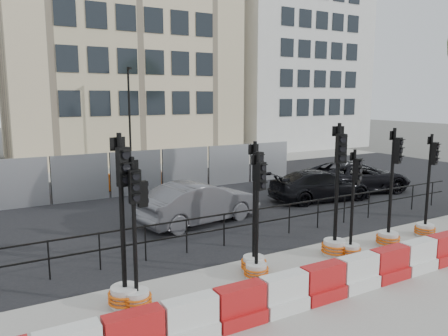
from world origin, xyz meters
TOP-DOWN VIEW (x-y plane):
  - ground at (0.00, 0.00)m, footprint 120.00×120.00m
  - sidewalk_near at (0.00, -3.00)m, footprint 40.00×6.00m
  - road at (0.00, 7.00)m, footprint 40.00×14.00m
  - sidewalk_far at (0.00, 16.00)m, footprint 40.00×4.00m
  - building_cream at (2.00, 21.99)m, footprint 15.00×10.06m
  - building_white at (17.00, 21.99)m, footprint 12.00×9.06m
  - kerb_railing at (0.00, 1.20)m, footprint 18.00×0.04m
  - heras_fencing at (-0.01, 9.80)m, footprint 14.33×1.72m
  - lamp_post_far at (0.50, 14.98)m, footprint 0.12×0.56m
  - barrier_row at (-0.00, -2.80)m, footprint 15.70×0.50m
  - traffic_signal_a at (-4.83, -0.99)m, footprint 0.72×0.72m
  - traffic_signal_b at (-4.64, -1.17)m, footprint 0.63×0.63m
  - traffic_signal_c at (-1.65, -1.16)m, footprint 0.61×0.61m
  - traffic_signal_d at (-1.46, -0.78)m, footprint 0.65×0.65m
  - traffic_signal_e at (1.08, -0.96)m, footprint 0.72×0.72m
  - traffic_signal_f at (1.40, -1.25)m, footprint 0.59×0.59m
  - traffic_signal_g at (3.01, -1.17)m, footprint 0.68×0.68m
  - traffic_signal_h at (4.79, -1.11)m, footprint 0.64×0.64m
  - car_b at (-0.73, 3.74)m, footprint 3.02×4.94m
  - car_c at (5.19, 4.19)m, footprint 3.05×4.96m
  - car_d at (7.75, 4.65)m, footprint 4.54×6.11m

SIDE VIEW (x-z plane):
  - ground at x=0.00m, z-range 0.00..0.00m
  - sidewalk_near at x=0.00m, z-range 0.00..0.02m
  - sidewalk_far at x=0.00m, z-range 0.00..0.02m
  - road at x=0.00m, z-range 0.00..0.03m
  - barrier_row at x=0.00m, z-range -0.03..0.77m
  - traffic_signal_c at x=-1.65m, z-range -0.91..2.18m
  - car_c at x=5.19m, z-range 0.00..1.29m
  - traffic_signal_h at x=4.79m, z-range -0.95..2.28m
  - heras_fencing at x=-0.01m, z-range -0.32..1.68m
  - kerb_railing at x=0.00m, z-range 0.19..1.19m
  - traffic_signal_f at x=1.40m, z-range -0.78..2.19m
  - car_d at x=7.75m, z-range 0.00..1.42m
  - traffic_signal_g at x=3.01m, z-range -1.02..2.46m
  - car_b at x=-0.73m, z-range 0.00..1.46m
  - traffic_signal_a at x=-4.83m, z-range -1.07..2.57m
  - traffic_signal_e at x=1.08m, z-range -1.08..2.59m
  - traffic_signal_b at x=-4.64m, z-range -0.83..2.35m
  - traffic_signal_d at x=-1.46m, z-range -0.86..2.43m
  - lamp_post_far at x=0.50m, z-range 0.22..6.22m
  - building_white at x=17.00m, z-range 0.00..16.00m
  - building_cream at x=2.00m, z-range 0.00..18.00m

